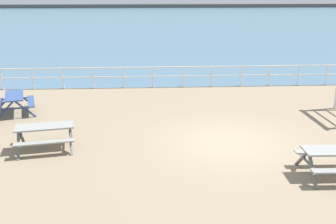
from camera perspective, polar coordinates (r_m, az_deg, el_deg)
ground_plane at (r=13.32m, az=8.54°, el=-4.79°), size 30.00×24.00×0.20m
sea_band at (r=65.03m, az=-0.97°, el=13.30°), size 142.00×90.00×0.01m
distant_shoreline at (r=107.93m, az=-1.95°, el=15.03°), size 142.00×6.00×1.80m
seaward_railing at (r=20.40m, az=4.30°, el=5.71°), size 23.07×0.07×1.08m
picnic_table_near_left at (r=13.04m, az=-17.54°, el=-2.72°), size 2.04×1.81×0.80m
picnic_table_near_right at (r=11.60m, az=23.37°, el=-5.93°), size 1.84×1.59×0.80m
picnic_table_mid_centre at (r=17.16m, az=-21.49°, el=1.70°), size 1.95×2.15×0.80m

